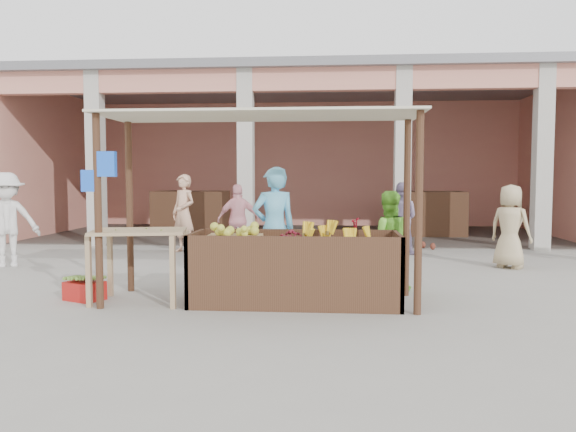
# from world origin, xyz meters

# --- Properties ---
(ground) EXTENTS (60.00, 60.00, 0.00)m
(ground) POSITION_xyz_m (0.00, 0.00, 0.00)
(ground) COLOR gray
(ground) RESTS_ON ground
(market_building) EXTENTS (14.40, 6.40, 4.20)m
(market_building) POSITION_xyz_m (0.05, 8.93, 2.70)
(market_building) COLOR tan
(market_building) RESTS_ON ground
(fruit_stall) EXTENTS (2.60, 0.95, 0.80)m
(fruit_stall) POSITION_xyz_m (0.50, 0.00, 0.40)
(fruit_stall) COLOR #462B1C
(fruit_stall) RESTS_ON ground
(stall_awning) EXTENTS (4.09, 1.35, 2.39)m
(stall_awning) POSITION_xyz_m (-0.01, 0.06, 1.98)
(stall_awning) COLOR #462B1C
(stall_awning) RESTS_ON ground
(banana_heap) EXTENTS (0.98, 0.53, 0.18)m
(banana_heap) POSITION_xyz_m (1.01, -0.05, 0.89)
(banana_heap) COLOR yellow
(banana_heap) RESTS_ON fruit_stall
(melon_tray) EXTENTS (0.68, 0.59, 0.19)m
(melon_tray) POSITION_xyz_m (-0.28, -0.03, 0.89)
(melon_tray) COLOR #A28153
(melon_tray) RESTS_ON fruit_stall
(berry_heap) EXTENTS (0.41, 0.33, 0.13)m
(berry_heap) POSITION_xyz_m (0.45, 0.03, 0.86)
(berry_heap) COLOR maroon
(berry_heap) RESTS_ON fruit_stall
(side_table) EXTENTS (1.28, 0.98, 0.93)m
(side_table) POSITION_xyz_m (-1.48, -0.08, 0.78)
(side_table) COLOR #A08160
(side_table) RESTS_ON ground
(papaya_pile) EXTENTS (0.73, 0.42, 0.21)m
(papaya_pile) POSITION_xyz_m (-1.48, -0.08, 1.03)
(papaya_pile) COLOR #4B842B
(papaya_pile) RESTS_ON side_table
(red_crate) EXTENTS (0.56, 0.49, 0.24)m
(red_crate) POSITION_xyz_m (-2.24, -0.01, 0.12)
(red_crate) COLOR #AD1612
(red_crate) RESTS_ON ground
(plantain_bundle) EXTENTS (0.35, 0.25, 0.07)m
(plantain_bundle) POSITION_xyz_m (-2.24, -0.01, 0.28)
(plantain_bundle) COLOR olive
(plantain_bundle) RESTS_ON red_crate
(produce_sacks) EXTENTS (0.99, 0.74, 0.60)m
(produce_sacks) POSITION_xyz_m (2.89, 5.52, 0.30)
(produce_sacks) COLOR maroon
(produce_sacks) RESTS_ON ground
(vendor_blue) EXTENTS (0.84, 0.75, 1.85)m
(vendor_blue) POSITION_xyz_m (0.14, 0.86, 0.93)
(vendor_blue) COLOR #60BFEB
(vendor_blue) RESTS_ON ground
(vendor_green) EXTENTS (0.72, 0.43, 1.48)m
(vendor_green) POSITION_xyz_m (1.74, 0.93, 0.74)
(vendor_green) COLOR #70CC35
(vendor_green) RESTS_ON ground
(motorcycle) EXTENTS (0.97, 1.92, 0.96)m
(motorcycle) POSITION_xyz_m (0.88, 2.33, 0.48)
(motorcycle) COLOR maroon
(motorcycle) RESTS_ON ground
(shopper_a) EXTENTS (1.30, 1.05, 1.81)m
(shopper_a) POSITION_xyz_m (-4.81, 2.52, 0.90)
(shopper_a) COLOR silver
(shopper_a) RESTS_ON ground
(shopper_b) EXTENTS (1.00, 0.71, 1.55)m
(shopper_b) POSITION_xyz_m (-0.94, 4.27, 0.77)
(shopper_b) COLOR pink
(shopper_b) RESTS_ON ground
(shopper_c) EXTENTS (0.93, 0.89, 1.62)m
(shopper_c) POSITION_xyz_m (4.06, 3.05, 0.81)
(shopper_c) COLOR tan
(shopper_c) RESTS_ON ground
(shopper_e) EXTENTS (0.80, 0.76, 1.72)m
(shopper_e) POSITION_xyz_m (-2.18, 4.64, 0.86)
(shopper_e) COLOR tan
(shopper_e) RESTS_ON ground
(shopper_f) EXTENTS (0.88, 0.65, 1.62)m
(shopper_f) POSITION_xyz_m (2.38, 4.79, 0.81)
(shopper_f) COLOR gray
(shopper_f) RESTS_ON ground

